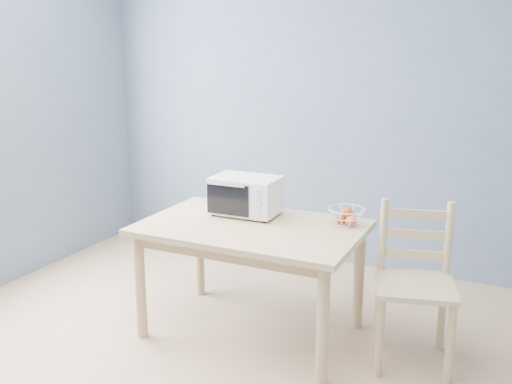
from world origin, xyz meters
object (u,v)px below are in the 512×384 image
at_px(dining_table, 251,240).
at_px(toaster_oven, 243,195).
at_px(fruit_basket, 347,216).
at_px(dining_chair, 414,286).

bearing_deg(dining_table, toaster_oven, 128.79).
distance_m(toaster_oven, fruit_basket, 0.71).
bearing_deg(toaster_oven, dining_chair, -4.91).
xyz_separation_m(toaster_oven, dining_chair, (1.18, -0.08, -0.41)).
height_order(dining_table, fruit_basket, fruit_basket).
relative_size(dining_table, dining_chair, 1.45).
distance_m(dining_table, toaster_oven, 0.34).
distance_m(dining_table, fruit_basket, 0.63).
relative_size(dining_table, toaster_oven, 3.10).
bearing_deg(fruit_basket, dining_table, -155.04).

